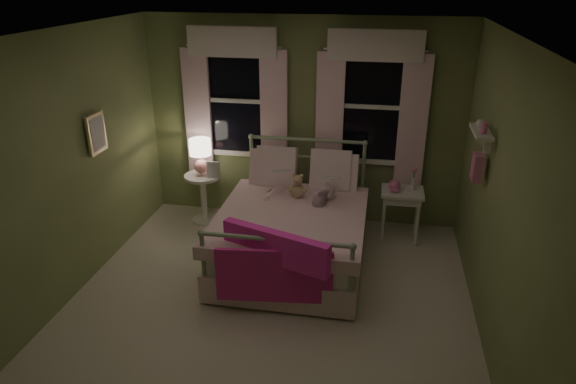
% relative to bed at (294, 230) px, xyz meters
% --- Properties ---
extents(room_shell, '(4.20, 4.20, 4.20)m').
position_rel_bed_xyz_m(room_shell, '(-0.09, -0.93, 0.92)').
color(room_shell, beige).
rests_on(room_shell, ground).
extents(bed, '(1.58, 2.04, 1.18)m').
position_rel_bed_xyz_m(bed, '(0.00, 0.00, 0.00)').
color(bed, white).
rests_on(bed, ground).
extents(pink_throw, '(1.10, 0.46, 0.71)m').
position_rel_bed_xyz_m(pink_throw, '(-0.00, -1.03, 0.23)').
color(pink_throw, '#FF31B9').
rests_on(pink_throw, bed).
extents(child_left, '(0.28, 0.22, 0.67)m').
position_rel_bed_xyz_m(child_left, '(-0.28, 0.42, 0.52)').
color(child_left, '#F7D1DD').
rests_on(child_left, bed).
extents(child_right, '(0.41, 0.33, 0.77)m').
position_rel_bed_xyz_m(child_right, '(0.28, 0.42, 0.57)').
color(child_right, '#F7D1DD').
rests_on(child_right, bed).
extents(book_left, '(0.22, 0.17, 0.26)m').
position_rel_bed_xyz_m(book_left, '(-0.28, 0.17, 0.58)').
color(book_left, beige).
rests_on(book_left, child_left).
extents(book_right, '(0.20, 0.12, 0.26)m').
position_rel_bed_xyz_m(book_right, '(0.28, 0.17, 0.54)').
color(book_right, beige).
rests_on(book_right, child_right).
extents(teddy_bear, '(0.22, 0.18, 0.30)m').
position_rel_bed_xyz_m(teddy_bear, '(0.00, 0.26, 0.41)').
color(teddy_bear, tan).
rests_on(teddy_bear, bed).
extents(nightstand_left, '(0.46, 0.46, 0.65)m').
position_rel_bed_xyz_m(nightstand_left, '(-1.33, 0.78, 0.03)').
color(nightstand_left, white).
rests_on(nightstand_left, ground).
extents(table_lamp, '(0.27, 0.27, 0.45)m').
position_rel_bed_xyz_m(table_lamp, '(-1.33, 0.78, 0.57)').
color(table_lamp, pink).
rests_on(table_lamp, nightstand_left).
extents(book_nightstand, '(0.18, 0.23, 0.02)m').
position_rel_bed_xyz_m(book_nightstand, '(-1.23, 0.70, 0.27)').
color(book_nightstand, beige).
rests_on(book_nightstand, nightstand_left).
extents(nightstand_right, '(0.50, 0.40, 0.64)m').
position_rel_bed_xyz_m(nightstand_right, '(1.19, 0.74, 0.17)').
color(nightstand_right, white).
rests_on(nightstand_right, ground).
extents(pink_toy, '(0.14, 0.18, 0.14)m').
position_rel_bed_xyz_m(pink_toy, '(1.09, 0.73, 0.32)').
color(pink_toy, pink).
rests_on(pink_toy, nightstand_right).
extents(bud_vase, '(0.06, 0.06, 0.28)m').
position_rel_bed_xyz_m(bud_vase, '(1.31, 0.79, 0.41)').
color(bud_vase, white).
rests_on(bud_vase, nightstand_right).
extents(window_left, '(1.34, 0.13, 1.96)m').
position_rel_bed_xyz_m(window_left, '(-0.94, 1.10, 1.24)').
color(window_left, black).
rests_on(window_left, room_shell).
extents(window_right, '(1.34, 0.13, 1.96)m').
position_rel_bed_xyz_m(window_right, '(0.76, 1.10, 1.24)').
color(window_right, black).
rests_on(window_right, room_shell).
extents(wall_shelf, '(0.15, 0.50, 0.60)m').
position_rel_bed_xyz_m(wall_shelf, '(1.80, -0.23, 1.14)').
color(wall_shelf, white).
rests_on(wall_shelf, room_shell).
extents(framed_picture, '(0.03, 0.32, 0.42)m').
position_rel_bed_xyz_m(framed_picture, '(-2.04, -0.33, 1.12)').
color(framed_picture, beige).
rests_on(framed_picture, room_shell).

